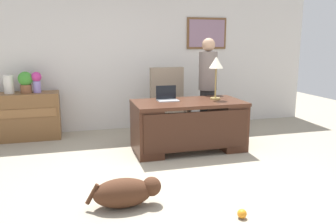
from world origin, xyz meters
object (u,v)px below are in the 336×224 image
Objects in this scene: person_standing at (208,86)px; dog_lying at (126,192)px; desk_lamp at (216,65)px; vase_empty at (9,84)px; armchair at (169,107)px; laptop at (167,97)px; credenza at (22,116)px; desk at (189,124)px; vase_with_flowers at (37,81)px; potted_plant at (25,81)px; dog_toy_ball at (242,214)px.

dog_lying is (-1.82, -2.34, -0.73)m from person_standing.
desk_lamp is 3.44m from vase_empty.
armchair is 0.81m from laptop.
dog_lying is at bearing -127.83° from person_standing.
credenza is 3.24m from dog_lying.
armchair is at bearing 93.81° from desk.
credenza reaches higher than dog_lying.
armchair is at bearing 65.20° from dog_lying.
desk_lamp is at bearing -22.41° from credenza.
credenza is 2.53m from armchair.
vase_with_flowers is 0.18m from potted_plant.
person_standing reaches higher than dog_toy_ball.
person_standing is at bearing 78.72° from desk_lamp.
dog_toy_ball is at bearing -27.59° from dog_lying.
armchair reaches higher than laptop.
potted_plant is at bearing 156.92° from desk_lamp.
dog_lying is at bearing -63.04° from vase_empty.
vase_with_flowers reaches higher than credenza.
dog_lying is at bearing -65.72° from credenza.
credenza is 1.60× the size of dog_lying.
desk_lamp is (-0.13, -0.64, 0.41)m from person_standing.
potted_plant is (0.27, 0.00, 0.04)m from vase_empty.
credenza reaches higher than desk.
laptop is at bearing -30.12° from vase_with_flowers.
desk_lamp reaches higher than armchair.
laptop is at bearing -25.39° from vase_empty.
desk is 1.00m from desk_lamp.
desk is 18.60× the size of dog_toy_ball.
desk_lamp is at bearing 45.19° from dog_lying.
desk is 2.85m from potted_plant.
person_standing reaches higher than armchair.
dog_toy_ball is (1.03, -0.54, -0.11)m from dog_lying.
desk_lamp is 2.65m from dog_toy_ball.
desk is 1.06m from person_standing.
laptop is (-0.89, -0.54, -0.07)m from person_standing.
person_standing is 5.37× the size of laptop.
vase_empty reaches higher than dog_toy_ball.
laptop is 0.91× the size of vase_with_flowers.
dog_lying is (-1.16, -2.51, -0.37)m from armchair.
vase_with_flowers is 4.17m from dog_toy_ball.
desk_lamp is at bearing -21.34° from vase_empty.
vase_empty is at bearing 169.62° from person_standing.
desk is 2.17× the size of dog_lying.
desk is 0.91m from armchair.
credenza is 3.24m from person_standing.
person_standing is 2.22× the size of dog_lying.
laptop is (2.25, -1.15, 0.42)m from credenza.
vase_with_flowers is at bearing 0.28° from credenza.
credenza is 0.66m from vase_with_flowers.
vase_with_flowers is (0.27, 0.00, 0.60)m from credenza.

